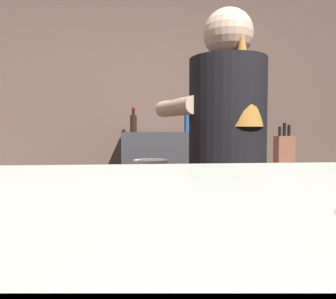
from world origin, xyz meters
name	(u,v)px	position (x,y,z in m)	size (l,w,h in m)	color
wall_back	(144,108)	(0.00, 2.20, 1.35)	(5.20, 0.10, 2.70)	brown
prep_counter	(214,245)	(0.35, 0.64, 0.44)	(2.10, 0.60, 0.88)	brown
back_shelf	(174,190)	(0.27, 1.92, 0.55)	(0.99, 0.36, 1.10)	#3C3B3F
bartender	(228,167)	(0.30, 0.19, 0.95)	(0.50, 0.55, 1.64)	#2A323C
knife_block	(284,152)	(0.76, 0.63, 0.99)	(0.10, 0.08, 0.28)	#8F583F
mixing_bowl	(151,164)	(-0.01, 0.76, 0.91)	(0.20, 0.20, 0.06)	silver
chefs_knife	(255,170)	(0.58, 0.59, 0.88)	(0.24, 0.03, 0.01)	silver
bottle_soy	(133,123)	(-0.11, 1.96, 1.19)	(0.06, 0.06, 0.23)	black
bottle_vinegar	(188,123)	(0.39, 1.86, 1.19)	(0.07, 0.07, 0.23)	#295898
bottle_hot_sauce	(212,124)	(0.65, 2.02, 1.19)	(0.08, 0.08, 0.21)	red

